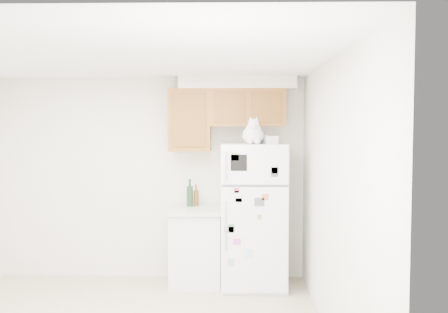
{
  "coord_description": "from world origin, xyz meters",
  "views": [
    {
      "loc": [
        1.05,
        -4.53,
        1.92
      ],
      "look_at": [
        0.92,
        1.55,
        1.55
      ],
      "focal_mm": 42.0,
      "sensor_mm": 36.0,
      "label": 1
    }
  ],
  "objects_px": {
    "base_counter": "(196,246)",
    "storage_box_back": "(261,139)",
    "cat": "(253,134)",
    "storage_box_front": "(271,140)",
    "bottle_green": "(190,193)",
    "bottle_amber": "(196,195)",
    "refrigerator": "(254,215)"
  },
  "relations": [
    {
      "from": "base_counter",
      "to": "cat",
      "type": "xyz_separation_m",
      "value": [
        0.68,
        -0.19,
        1.35
      ]
    },
    {
      "from": "storage_box_front",
      "to": "bottle_amber",
      "type": "height_order",
      "value": "storage_box_front"
    },
    {
      "from": "base_counter",
      "to": "refrigerator",
      "type": "bearing_deg",
      "value": -6.09
    },
    {
      "from": "base_counter",
      "to": "bottle_green",
      "type": "relative_size",
      "value": 2.72
    },
    {
      "from": "base_counter",
      "to": "storage_box_back",
      "type": "xyz_separation_m",
      "value": [
        0.77,
        -0.03,
        1.29
      ]
    },
    {
      "from": "refrigerator",
      "to": "storage_box_back",
      "type": "distance_m",
      "value": 0.9
    },
    {
      "from": "storage_box_back",
      "to": "base_counter",
      "type": "bearing_deg",
      "value": -168.1
    },
    {
      "from": "cat",
      "to": "bottle_amber",
      "type": "relative_size",
      "value": 1.67
    },
    {
      "from": "cat",
      "to": "storage_box_front",
      "type": "xyz_separation_m",
      "value": [
        0.2,
        0.03,
        -0.07
      ]
    },
    {
      "from": "storage_box_back",
      "to": "bottle_green",
      "type": "bearing_deg",
      "value": -178.04
    },
    {
      "from": "bottle_green",
      "to": "bottle_amber",
      "type": "xyz_separation_m",
      "value": [
        0.08,
        0.02,
        -0.04
      ]
    },
    {
      "from": "refrigerator",
      "to": "bottle_green",
      "type": "relative_size",
      "value": 5.03
    },
    {
      "from": "base_counter",
      "to": "storage_box_front",
      "type": "xyz_separation_m",
      "value": [
        0.88,
        -0.17,
        1.28
      ]
    },
    {
      "from": "bottle_green",
      "to": "cat",
      "type": "bearing_deg",
      "value": -24.61
    },
    {
      "from": "base_counter",
      "to": "bottle_amber",
      "type": "xyz_separation_m",
      "value": [
        -0.01,
        0.18,
        0.59
      ]
    },
    {
      "from": "storage_box_back",
      "to": "storage_box_front",
      "type": "bearing_deg",
      "value": -38.66
    },
    {
      "from": "cat",
      "to": "base_counter",
      "type": "bearing_deg",
      "value": 163.97
    },
    {
      "from": "bottle_green",
      "to": "base_counter",
      "type": "bearing_deg",
      "value": -61.15
    },
    {
      "from": "refrigerator",
      "to": "cat",
      "type": "distance_m",
      "value": 0.97
    },
    {
      "from": "storage_box_back",
      "to": "bottle_green",
      "type": "height_order",
      "value": "storage_box_back"
    },
    {
      "from": "cat",
      "to": "bottle_green",
      "type": "relative_size",
      "value": 1.32
    },
    {
      "from": "cat",
      "to": "storage_box_front",
      "type": "bearing_deg",
      "value": 8.25
    },
    {
      "from": "storage_box_back",
      "to": "storage_box_front",
      "type": "height_order",
      "value": "storage_box_back"
    },
    {
      "from": "storage_box_front",
      "to": "bottle_amber",
      "type": "relative_size",
      "value": 0.56
    },
    {
      "from": "refrigerator",
      "to": "bottle_green",
      "type": "distance_m",
      "value": 0.84
    },
    {
      "from": "base_counter",
      "to": "bottle_green",
      "type": "bearing_deg",
      "value": 118.85
    },
    {
      "from": "storage_box_back",
      "to": "bottle_green",
      "type": "relative_size",
      "value": 0.53
    },
    {
      "from": "base_counter",
      "to": "bottle_green",
      "type": "xyz_separation_m",
      "value": [
        -0.09,
        0.15,
        0.63
      ]
    },
    {
      "from": "bottle_green",
      "to": "storage_box_front",
      "type": "bearing_deg",
      "value": -18.36
    },
    {
      "from": "storage_box_front",
      "to": "bottle_green",
      "type": "bearing_deg",
      "value": 145.42
    },
    {
      "from": "base_counter",
      "to": "storage_box_front",
      "type": "relative_size",
      "value": 6.13
    },
    {
      "from": "refrigerator",
      "to": "base_counter",
      "type": "height_order",
      "value": "refrigerator"
    }
  ]
}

